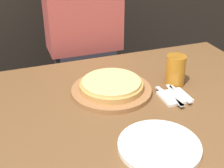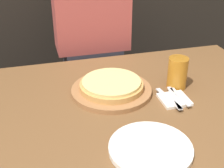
{
  "view_description": "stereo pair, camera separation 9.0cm",
  "coord_description": "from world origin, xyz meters",
  "px_view_note": "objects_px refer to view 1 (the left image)",
  "views": [
    {
      "loc": [
        -0.38,
        -0.96,
        1.42
      ],
      "look_at": [
        0.0,
        0.1,
        0.8
      ],
      "focal_mm": 50.0,
      "sensor_mm": 36.0,
      "label": 1
    },
    {
      "loc": [
        -0.29,
        -0.98,
        1.42
      ],
      "look_at": [
        0.0,
        0.1,
        0.8
      ],
      "focal_mm": 50.0,
      "sensor_mm": 36.0,
      "label": 2
    }
  ],
  "objects_px": {
    "beer_glass": "(176,69)",
    "dinner_knife": "(175,95)",
    "fork": "(169,96)",
    "diner_person": "(85,62)",
    "pizza_on_board": "(112,87)",
    "spoon": "(180,94)",
    "dinner_plate": "(159,146)"
  },
  "relations": [
    {
      "from": "beer_glass",
      "to": "dinner_knife",
      "type": "relative_size",
      "value": 0.78
    },
    {
      "from": "beer_glass",
      "to": "fork",
      "type": "distance_m",
      "value": 0.14
    },
    {
      "from": "dinner_knife",
      "to": "diner_person",
      "type": "bearing_deg",
      "value": 105.29
    },
    {
      "from": "beer_glass",
      "to": "diner_person",
      "type": "xyz_separation_m",
      "value": [
        -0.24,
        0.58,
        -0.18
      ]
    },
    {
      "from": "fork",
      "to": "diner_person",
      "type": "relative_size",
      "value": 0.13
    },
    {
      "from": "diner_person",
      "to": "dinner_knife",
      "type": "bearing_deg",
      "value": -74.71
    },
    {
      "from": "beer_glass",
      "to": "diner_person",
      "type": "height_order",
      "value": "diner_person"
    },
    {
      "from": "pizza_on_board",
      "to": "spoon",
      "type": "height_order",
      "value": "pizza_on_board"
    },
    {
      "from": "dinner_plate",
      "to": "beer_glass",
      "type": "bearing_deg",
      "value": 54.24
    },
    {
      "from": "dinner_plate",
      "to": "dinner_knife",
      "type": "bearing_deg",
      "value": 51.66
    },
    {
      "from": "spoon",
      "to": "pizza_on_board",
      "type": "bearing_deg",
      "value": 152.45
    },
    {
      "from": "pizza_on_board",
      "to": "diner_person",
      "type": "xyz_separation_m",
      "value": [
        0.03,
        0.56,
        -0.13
      ]
    },
    {
      "from": "dinner_plate",
      "to": "dinner_knife",
      "type": "height_order",
      "value": "dinner_plate"
    },
    {
      "from": "dinner_plate",
      "to": "dinner_knife",
      "type": "relative_size",
      "value": 1.54
    },
    {
      "from": "fork",
      "to": "dinner_plate",
      "type": "bearing_deg",
      "value": -124.69
    },
    {
      "from": "dinner_knife",
      "to": "dinner_plate",
      "type": "bearing_deg",
      "value": -128.34
    },
    {
      "from": "pizza_on_board",
      "to": "dinner_plate",
      "type": "relative_size",
      "value": 1.26
    },
    {
      "from": "beer_glass",
      "to": "fork",
      "type": "xyz_separation_m",
      "value": [
        -0.08,
        -0.1,
        -0.06
      ]
    },
    {
      "from": "beer_glass",
      "to": "diner_person",
      "type": "bearing_deg",
      "value": 112.59
    },
    {
      "from": "fork",
      "to": "dinner_knife",
      "type": "distance_m",
      "value": 0.02
    },
    {
      "from": "dinner_plate",
      "to": "fork",
      "type": "relative_size",
      "value": 1.54
    },
    {
      "from": "dinner_plate",
      "to": "dinner_knife",
      "type": "xyz_separation_m",
      "value": [
        0.2,
        0.25,
        0.01
      ]
    },
    {
      "from": "fork",
      "to": "dinner_knife",
      "type": "bearing_deg",
      "value": 0.0
    },
    {
      "from": "beer_glass",
      "to": "dinner_knife",
      "type": "distance_m",
      "value": 0.13
    },
    {
      "from": "spoon",
      "to": "diner_person",
      "type": "bearing_deg",
      "value": 107.21
    },
    {
      "from": "dinner_plate",
      "to": "spoon",
      "type": "height_order",
      "value": "dinner_plate"
    },
    {
      "from": "pizza_on_board",
      "to": "dinner_plate",
      "type": "distance_m",
      "value": 0.38
    },
    {
      "from": "fork",
      "to": "diner_person",
      "type": "distance_m",
      "value": 0.72
    },
    {
      "from": "pizza_on_board",
      "to": "spoon",
      "type": "xyz_separation_m",
      "value": [
        0.25,
        -0.13,
        -0.01
      ]
    },
    {
      "from": "pizza_on_board",
      "to": "diner_person",
      "type": "height_order",
      "value": "diner_person"
    },
    {
      "from": "pizza_on_board",
      "to": "fork",
      "type": "height_order",
      "value": "pizza_on_board"
    },
    {
      "from": "pizza_on_board",
      "to": "dinner_knife",
      "type": "distance_m",
      "value": 0.26
    }
  ]
}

